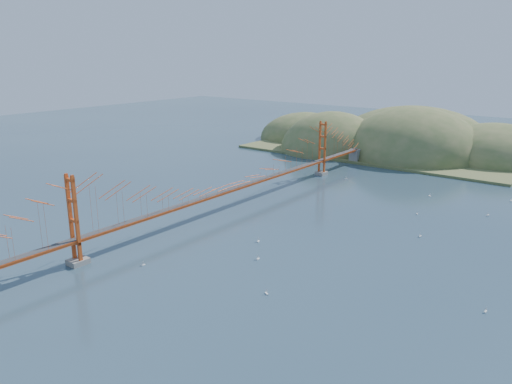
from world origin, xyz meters
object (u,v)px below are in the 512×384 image
Objects in this scene: bridge at (232,168)px; sailboat_2 at (267,293)px; sailboat_0 at (258,258)px; sailboat_1 at (417,213)px.

bridge is 33.09m from sailboat_2.
bridge reaches higher than sailboat_0.
sailboat_2 is at bearing -94.38° from sailboat_1.
sailboat_1 is at bearing 72.93° from sailboat_0.
sailboat_0 is at bearing 133.32° from sailboat_2.
sailboat_0 reaches higher than sailboat_2.
bridge reaches higher than sailboat_1.
bridge is 161.82× the size of sailboat_1.
bridge reaches higher than sailboat_2.
bridge is at bearing -149.36° from sailboat_1.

